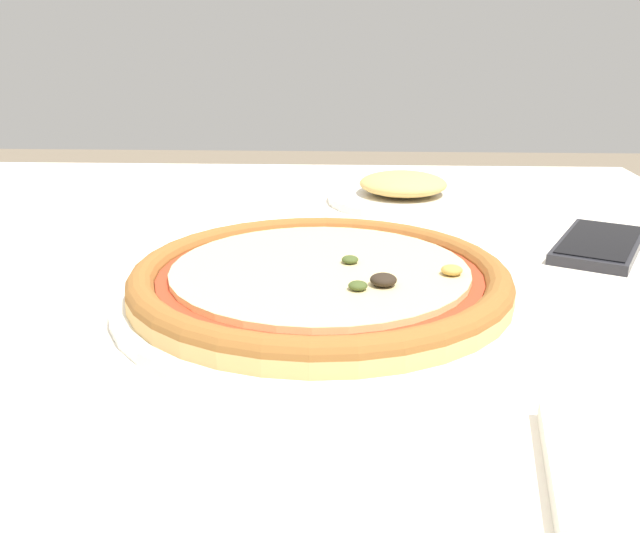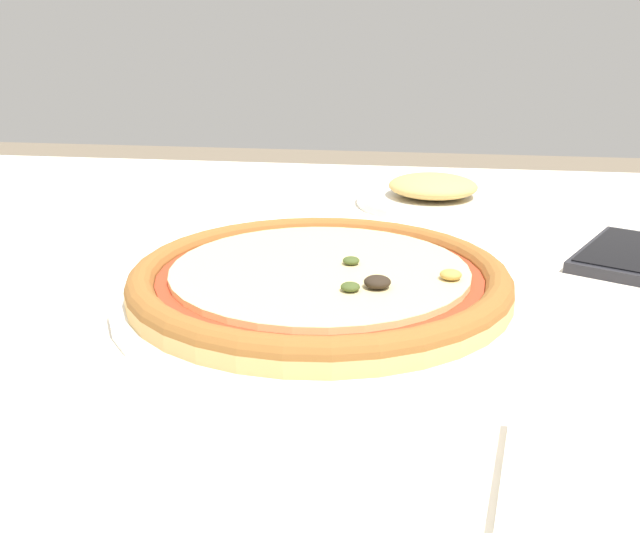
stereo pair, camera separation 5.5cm
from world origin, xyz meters
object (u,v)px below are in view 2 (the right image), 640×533
dining_table (161,386)px  pizza_plate (320,282)px  side_plate (432,194)px  cell_phone (625,254)px

dining_table → pizza_plate: bearing=0.7°
pizza_plate → side_plate: size_ratio=1.75×
cell_phone → side_plate: side_plate is taller
dining_table → side_plate: size_ratio=6.31×
cell_phone → side_plate: (-0.18, 0.19, 0.01)m
pizza_plate → cell_phone: (0.27, 0.15, -0.01)m
dining_table → pizza_plate: pizza_plate is taller
pizza_plate → side_plate: bearing=75.5°
dining_table → cell_phone: bearing=20.6°
dining_table → cell_phone: cell_phone is taller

